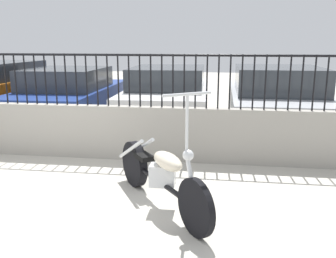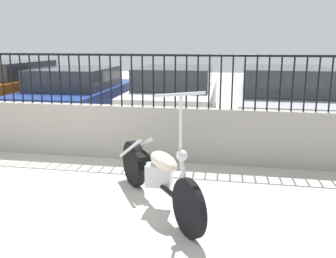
{
  "view_description": "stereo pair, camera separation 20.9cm",
  "coord_description": "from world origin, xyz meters",
  "px_view_note": "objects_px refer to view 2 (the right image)",
  "views": [
    {
      "loc": [
        2.28,
        -3.39,
        1.83
      ],
      "look_at": [
        1.58,
        1.4,
        0.7
      ],
      "focal_mm": 40.0,
      "sensor_mm": 36.0,
      "label": 1
    },
    {
      "loc": [
        2.49,
        -3.35,
        1.83
      ],
      "look_at": [
        1.58,
        1.4,
        0.7
      ],
      "focal_mm": 40.0,
      "sensor_mm": 36.0,
      "label": 2
    }
  ],
  "objects_px": {
    "motorcycle_black": "(154,172)",
    "car_orange": "(12,87)",
    "car_white": "(176,93)",
    "car_blue": "(78,94)",
    "car_silver": "(283,99)"
  },
  "relations": [
    {
      "from": "car_white",
      "to": "car_blue",
      "type": "bearing_deg",
      "value": 100.37
    },
    {
      "from": "motorcycle_black",
      "to": "car_silver",
      "type": "relative_size",
      "value": 0.41
    },
    {
      "from": "car_orange",
      "to": "car_white",
      "type": "height_order",
      "value": "car_orange"
    },
    {
      "from": "motorcycle_black",
      "to": "car_blue",
      "type": "bearing_deg",
      "value": 177.19
    },
    {
      "from": "motorcycle_black",
      "to": "car_orange",
      "type": "xyz_separation_m",
      "value": [
        -4.86,
        4.8,
        0.31
      ]
    },
    {
      "from": "motorcycle_black",
      "to": "car_blue",
      "type": "relative_size",
      "value": 0.43
    },
    {
      "from": "motorcycle_black",
      "to": "car_orange",
      "type": "height_order",
      "value": "motorcycle_black"
    },
    {
      "from": "car_blue",
      "to": "car_silver",
      "type": "height_order",
      "value": "car_silver"
    },
    {
      "from": "car_silver",
      "to": "car_orange",
      "type": "bearing_deg",
      "value": 84.29
    },
    {
      "from": "car_orange",
      "to": "car_white",
      "type": "distance_m",
      "value": 4.32
    },
    {
      "from": "car_orange",
      "to": "car_white",
      "type": "relative_size",
      "value": 0.98
    },
    {
      "from": "motorcycle_black",
      "to": "car_blue",
      "type": "xyz_separation_m",
      "value": [
        -2.78,
        4.2,
        0.26
      ]
    },
    {
      "from": "car_white",
      "to": "car_silver",
      "type": "height_order",
      "value": "car_silver"
    },
    {
      "from": "motorcycle_black",
      "to": "car_white",
      "type": "relative_size",
      "value": 0.38
    },
    {
      "from": "car_blue",
      "to": "car_silver",
      "type": "distance_m",
      "value": 4.61
    }
  ]
}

